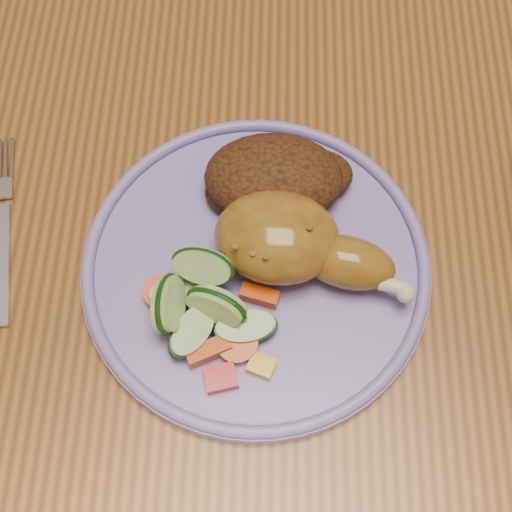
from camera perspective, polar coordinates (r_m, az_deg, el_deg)
ground at (r=1.31m, az=4.92°, el=-12.95°), size 4.00×4.00×0.00m
dining_table at (r=0.68m, az=9.28°, el=-0.31°), size 0.90×1.40×0.75m
plate at (r=0.57m, az=0.00°, el=-0.92°), size 0.28×0.28×0.01m
plate_rim at (r=0.56m, az=0.00°, el=-0.45°), size 0.27×0.27×0.01m
chicken_leg at (r=0.54m, az=3.07°, el=1.04°), size 0.16×0.09×0.05m
rice_pilaf at (r=0.58m, az=1.65°, el=6.20°), size 0.12×0.08×0.05m
vegetable_pile at (r=0.53m, az=-4.23°, el=-4.25°), size 0.10×0.11×0.05m
fork at (r=0.62m, az=-19.65°, el=1.61°), size 0.04×0.16×0.00m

